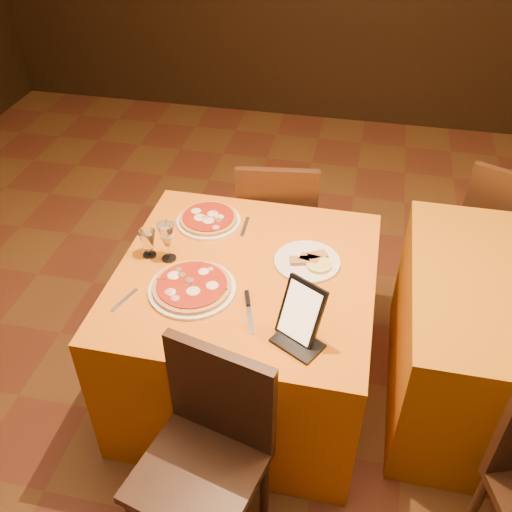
% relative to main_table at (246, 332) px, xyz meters
% --- Properties ---
extents(floor, '(6.00, 7.00, 0.01)m').
position_rel_main_table_xyz_m(floor, '(0.02, -0.31, -0.38)').
color(floor, '#5E2D19').
rests_on(floor, ground).
extents(main_table, '(1.10, 1.10, 0.75)m').
position_rel_main_table_xyz_m(main_table, '(0.00, 0.00, 0.00)').
color(main_table, '#D06B0D').
rests_on(main_table, floor).
extents(chair_main_near, '(0.44, 0.44, 0.91)m').
position_rel_main_table_xyz_m(chair_main_near, '(0.00, -0.78, 0.08)').
color(chair_main_near, black).
rests_on(chair_main_near, floor).
extents(chair_main_far, '(0.43, 0.43, 0.91)m').
position_rel_main_table_xyz_m(chair_main_far, '(0.00, 0.79, 0.08)').
color(chair_main_far, black).
rests_on(chair_main_far, floor).
extents(chair_side_far, '(0.56, 0.56, 0.91)m').
position_rel_main_table_xyz_m(chair_side_far, '(1.25, 0.98, 0.08)').
color(chair_side_far, black).
rests_on(chair_side_far, floor).
extents(pizza_near, '(0.36, 0.36, 0.03)m').
position_rel_main_table_xyz_m(pizza_near, '(-0.19, -0.16, 0.39)').
color(pizza_near, white).
rests_on(pizza_near, main_table).
extents(pizza_far, '(0.31, 0.31, 0.03)m').
position_rel_main_table_xyz_m(pizza_far, '(-0.25, 0.32, 0.39)').
color(pizza_far, white).
rests_on(pizza_far, main_table).
extents(cutlet_dish, '(0.29, 0.29, 0.03)m').
position_rel_main_table_xyz_m(cutlet_dish, '(0.25, 0.11, 0.39)').
color(cutlet_dish, white).
rests_on(cutlet_dish, main_table).
extents(wine_glass, '(0.08, 0.08, 0.19)m').
position_rel_main_table_xyz_m(wine_glass, '(-0.35, 0.02, 0.47)').
color(wine_glass, '#E9C484').
rests_on(wine_glass, main_table).
extents(water_glass, '(0.08, 0.08, 0.13)m').
position_rel_main_table_xyz_m(water_glass, '(-0.44, 0.02, 0.44)').
color(water_glass, white).
rests_on(water_glass, main_table).
extents(tablet, '(0.19, 0.17, 0.23)m').
position_rel_main_table_xyz_m(tablet, '(0.28, -0.32, 0.49)').
color(tablet, black).
rests_on(tablet, main_table).
extents(knife, '(0.08, 0.21, 0.01)m').
position_rel_main_table_xyz_m(knife, '(0.07, -0.25, 0.38)').
color(knife, '#A9AAB0').
rests_on(knife, main_table).
extents(fork_near, '(0.07, 0.15, 0.01)m').
position_rel_main_table_xyz_m(fork_near, '(-0.44, -0.28, 0.38)').
color(fork_near, silver).
rests_on(fork_near, main_table).
extents(fork_far, '(0.02, 0.16, 0.01)m').
position_rel_main_table_xyz_m(fork_far, '(-0.07, 0.32, 0.38)').
color(fork_far, silver).
rests_on(fork_far, main_table).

